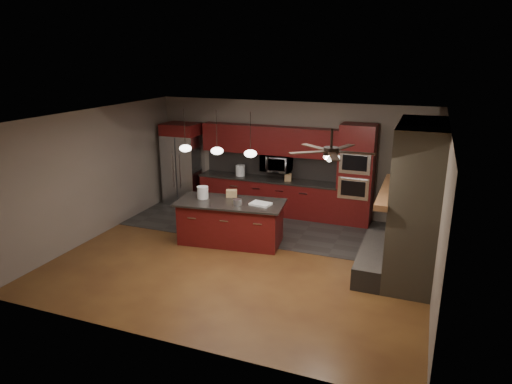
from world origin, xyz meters
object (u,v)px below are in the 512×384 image
at_px(refrigerator, 183,164).
at_px(paint_tray, 261,204).
at_px(counter_box, 288,177).
at_px(white_bucket, 203,192).
at_px(cardboard_box, 232,193).
at_px(paint_can, 238,202).
at_px(microwave, 276,163).
at_px(counter_bucket, 240,170).
at_px(kitchen_island, 231,222).
at_px(oven_tower, 356,175).

bearing_deg(refrigerator, paint_tray, -34.08).
bearing_deg(counter_box, white_bucket, -134.88).
relative_size(white_bucket, cardboard_box, 1.12).
relative_size(paint_can, counter_box, 0.99).
height_order(microwave, counter_bucket, microwave).
height_order(white_bucket, cardboard_box, white_bucket).
xyz_separation_m(kitchen_island, counter_bucket, (-0.66, 2.12, 0.57)).
height_order(white_bucket, counter_bucket, white_bucket).
relative_size(kitchen_island, cardboard_box, 10.16).
bearing_deg(counter_bucket, paint_tray, -57.39).
xyz_separation_m(paint_tray, cardboard_box, (-0.79, 0.30, 0.05)).
xyz_separation_m(microwave, kitchen_island, (-0.29, -2.17, -0.84)).
bearing_deg(oven_tower, kitchen_island, -137.05).
bearing_deg(paint_can, refrigerator, 139.10).
bearing_deg(microwave, counter_bucket, -176.99).
bearing_deg(oven_tower, counter_box, -178.51).
bearing_deg(paint_tray, white_bucket, -170.30).
relative_size(oven_tower, white_bucket, 9.13).
bearing_deg(oven_tower, microwave, 178.34).
relative_size(paint_can, paint_tray, 0.43).
bearing_deg(paint_can, paint_tray, 22.47).
height_order(oven_tower, counter_box, oven_tower).
distance_m(paint_tray, counter_box, 2.03).
xyz_separation_m(oven_tower, kitchen_island, (-2.26, -2.11, -0.73)).
height_order(kitchen_island, white_bucket, white_bucket).
relative_size(paint_tray, counter_bucket, 1.52).
bearing_deg(counter_box, oven_tower, -11.60).
relative_size(counter_bucket, counter_box, 1.51).
relative_size(microwave, counter_box, 4.05).
height_order(microwave, refrigerator, refrigerator).
bearing_deg(kitchen_island, white_bucket, 172.56).
bearing_deg(oven_tower, cardboard_box, -143.33).
bearing_deg(paint_tray, paint_can, -149.07).
distance_m(microwave, kitchen_island, 2.34).
bearing_deg(paint_tray, kitchen_island, -168.73).
bearing_deg(cardboard_box, paint_tray, -43.47).
bearing_deg(paint_tray, cardboard_box, 167.54).
bearing_deg(white_bucket, counter_bucket, 90.41).
bearing_deg(counter_box, paint_tray, -101.96).
distance_m(microwave, counter_bucket, 0.99).
bearing_deg(oven_tower, paint_can, -132.00).
distance_m(oven_tower, counter_box, 1.65).
xyz_separation_m(refrigerator, paint_can, (2.52, -2.18, -0.10)).
distance_m(kitchen_island, counter_box, 2.22).
height_order(white_bucket, counter_box, white_bucket).
distance_m(white_bucket, paint_tray, 1.32).
bearing_deg(kitchen_island, microwave, 75.34).
distance_m(paint_can, counter_bucket, 2.44).
bearing_deg(cardboard_box, oven_tower, 14.11).
xyz_separation_m(refrigerator, counter_bucket, (1.63, 0.08, -0.05)).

